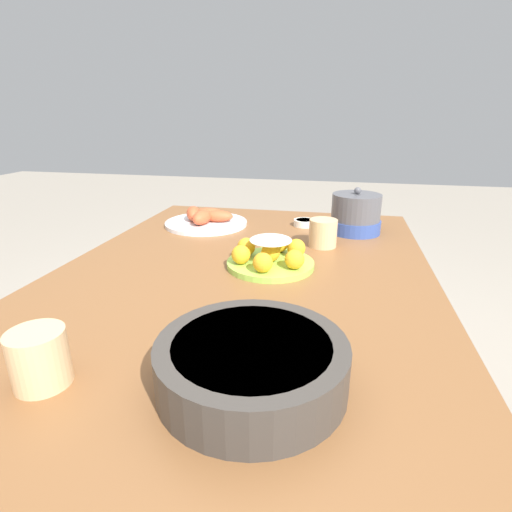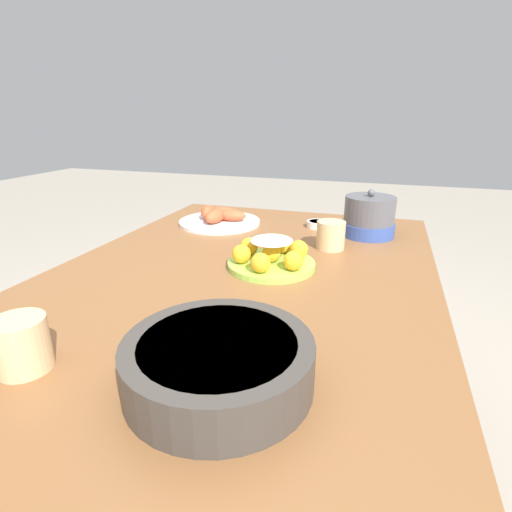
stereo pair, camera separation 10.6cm
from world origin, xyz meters
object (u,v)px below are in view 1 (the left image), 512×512
object	(u,v)px
serving_bowl	(252,363)
warming_pot	(356,214)
dining_table	(241,301)
sauce_bowl	(304,222)
cake_plate	(270,256)
cup_far	(323,233)
seafood_platter	(206,220)
cup_near	(39,358)

from	to	relation	value
serving_bowl	warming_pot	world-z (taller)	warming_pot
dining_table	sauce_bowl	distance (m)	0.52
cake_plate	sauce_bowl	distance (m)	0.44
cup_far	warming_pot	world-z (taller)	warming_pot
cake_plate	warming_pot	distance (m)	0.46
seafood_platter	cup_far	size ratio (longest dim) A/B	3.50
warming_pot	serving_bowl	bearing A→B (deg)	-10.97
seafood_platter	cake_plate	bearing A→B (deg)	39.77
serving_bowl	seafood_platter	distance (m)	0.95
serving_bowl	cup_near	world-z (taller)	cup_near
cup_near	warming_pot	distance (m)	1.07
dining_table	serving_bowl	size ratio (longest dim) A/B	4.94
sauce_bowl	serving_bowl	bearing A→B (deg)	0.42
cup_near	cup_far	bearing A→B (deg)	153.23
cake_plate	seafood_platter	size ratio (longest dim) A/B	0.78
cup_near	warming_pot	size ratio (longest dim) A/B	0.51
sauce_bowl	warming_pot	distance (m)	0.19
dining_table	warming_pot	xyz separation A→B (m)	(-0.45, 0.30, 0.15)
sauce_bowl	warming_pot	bearing A→B (deg)	75.15
serving_bowl	sauce_bowl	xyz separation A→B (m)	(-0.94, -0.01, -0.03)
dining_table	cup_far	bearing A→B (deg)	144.32
cup_far	warming_pot	distance (m)	0.21
cake_plate	sauce_bowl	bearing A→B (deg)	173.11
sauce_bowl	seafood_platter	xyz separation A→B (m)	(0.06, -0.36, 0.01)
cup_near	cake_plate	bearing A→B (deg)	155.29
dining_table	cup_near	distance (m)	0.55
cake_plate	serving_bowl	distance (m)	0.51
cup_near	sauce_bowl	bearing A→B (deg)	162.66
seafood_platter	cup_near	size ratio (longest dim) A/B	3.36
cup_far	dining_table	bearing A→B (deg)	-35.68
cake_plate	warming_pot	bearing A→B (deg)	149.12
cake_plate	serving_bowl	size ratio (longest dim) A/B	0.81
cup_near	cup_far	size ratio (longest dim) A/B	1.04
dining_table	cake_plate	xyz separation A→B (m)	(-0.07, 0.07, 0.11)
seafood_platter	serving_bowl	bearing A→B (deg)	22.88
serving_bowl	cup_far	distance (m)	0.72
sauce_bowl	cup_near	distance (m)	1.05
cake_plate	serving_bowl	world-z (taller)	cake_plate
cake_plate	cup_far	world-z (taller)	cup_far
cup_near	serving_bowl	bearing A→B (deg)	100.84
dining_table	cup_far	distance (m)	0.36
cake_plate	cup_far	size ratio (longest dim) A/B	2.74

